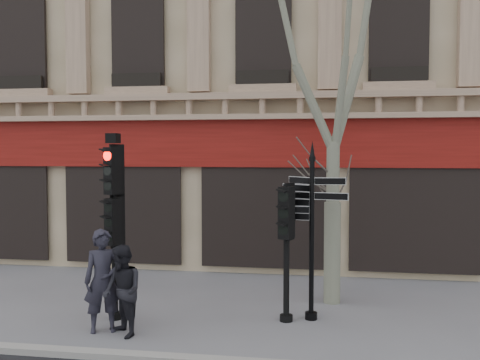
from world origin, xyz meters
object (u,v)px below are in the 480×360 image
object	(u,v)px
fingerpost	(312,200)
traffic_signal_secondary	(287,227)
traffic_signal_main	(114,203)
pedestrian_a	(103,281)
plane_tree	(334,25)
pedestrian_b	(122,291)

from	to	relation	value
fingerpost	traffic_signal_secondary	xyz separation A→B (m)	(-0.49, -0.20, -0.53)
traffic_signal_main	fingerpost	bearing A→B (deg)	27.13
fingerpost	pedestrian_a	xyz separation A→B (m)	(-3.83, -1.35, -1.45)
traffic_signal_secondary	pedestrian_a	distance (m)	3.65
plane_tree	pedestrian_b	distance (m)	7.09
fingerpost	pedestrian_b	distance (m)	4.04
traffic_signal_secondary	pedestrian_a	xyz separation A→B (m)	(-3.34, -1.14, -0.91)
traffic_signal_main	plane_tree	distance (m)	6.03
traffic_signal_secondary	pedestrian_b	bearing A→B (deg)	-136.99
pedestrian_b	plane_tree	bearing A→B (deg)	79.99
traffic_signal_main	plane_tree	bearing A→B (deg)	41.74
pedestrian_a	traffic_signal_main	bearing A→B (deg)	69.79
traffic_signal_secondary	pedestrian_b	size ratio (longest dim) A/B	1.61
fingerpost	plane_tree	world-z (taller)	plane_tree
traffic_signal_main	traffic_signal_secondary	world-z (taller)	traffic_signal_main
traffic_signal_main	pedestrian_b	xyz separation A→B (m)	(0.52, -0.92, -1.52)
fingerpost	plane_tree	xyz separation A→B (m)	(0.43, 1.27, 3.70)
fingerpost	plane_tree	size ratio (longest dim) A/B	0.41
traffic_signal_main	traffic_signal_secondary	size ratio (longest dim) A/B	1.39
plane_tree	pedestrian_a	world-z (taller)	plane_tree
fingerpost	traffic_signal_secondary	world-z (taller)	fingerpost
plane_tree	traffic_signal_main	bearing A→B (deg)	-156.46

